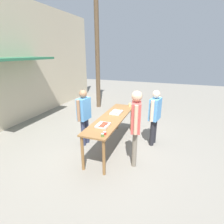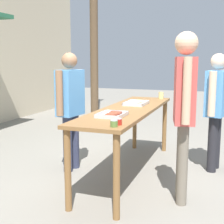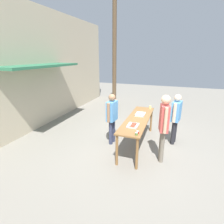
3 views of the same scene
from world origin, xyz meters
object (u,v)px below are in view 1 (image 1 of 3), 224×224
condiment_jar_mustard (103,135)px  utility_pole (97,30)px  beer_cup (130,105)px  person_server_behind_table (84,113)px  person_customer_with_cup (155,113)px  food_tray_sausages (103,125)px  food_tray_buns (116,112)px  person_customer_holding_hotdog (136,122)px  condiment_jar_ketchup (105,133)px

condiment_jar_mustard → utility_pole: 5.76m
beer_cup → person_server_behind_table: size_ratio=0.07×
person_customer_with_cup → utility_pole: bearing=-122.1°
food_tray_sausages → food_tray_buns: 1.01m
food_tray_buns → person_customer_holding_hotdog: 1.28m
condiment_jar_mustard → person_customer_with_cup: person_customer_with_cup is taller
condiment_jar_mustard → condiment_jar_ketchup: bearing=-4.9°
condiment_jar_mustard → utility_pole: size_ratio=0.01×
food_tray_buns → condiment_jar_ketchup: size_ratio=5.89×
food_tray_sausages → utility_pole: (4.12, 1.98, 2.63)m
food_tray_buns → person_customer_with_cup: bearing=-80.1°
person_customer_holding_hotdog → person_server_behind_table: bearing=-119.1°
food_tray_sausages → utility_pole: bearing=25.7°
food_tray_sausages → person_server_behind_table: person_server_behind_table is taller
utility_pole → condiment_jar_ketchup: bearing=-154.1°
person_customer_holding_hotdog → utility_pole: size_ratio=0.26×
condiment_jar_ketchup → person_server_behind_table: 1.38m
condiment_jar_mustard → utility_pole: (4.64, 2.19, 2.61)m
condiment_jar_ketchup → person_customer_holding_hotdog: bearing=-52.1°
food_tray_sausages → food_tray_buns: bearing=0.0°
person_customer_holding_hotdog → utility_pole: 5.51m
beer_cup → person_customer_holding_hotdog: person_customer_holding_hotdog is taller
beer_cup → utility_pole: size_ratio=0.02×
person_customer_holding_hotdog → person_customer_with_cup: (1.17, -0.29, -0.15)m
person_server_behind_table → person_customer_with_cup: person_server_behind_table is taller
utility_pole → food_tray_sausages: bearing=-154.3°
food_tray_sausages → food_tray_buns: size_ratio=0.85×
food_tray_sausages → person_customer_with_cup: size_ratio=0.22×
person_server_behind_table → person_customer_holding_hotdog: bearing=-101.3°
food_tray_sausages → person_customer_with_cup: bearing=-42.1°
person_customer_holding_hotdog → person_customer_with_cup: bearing=153.9°
condiment_jar_mustard → person_customer_holding_hotdog: size_ratio=0.04×
condiment_jar_ketchup → beer_cup: (2.22, 0.01, 0.02)m
beer_cup → condiment_jar_ketchup: bearing=-179.6°
condiment_jar_mustard → condiment_jar_ketchup: (0.10, -0.01, 0.00)m
condiment_jar_mustard → beer_cup: (2.32, 0.01, 0.02)m
person_customer_holding_hotdog → food_tray_sausages: bearing=-99.7°
condiment_jar_mustard → person_customer_holding_hotdog: 0.82m
condiment_jar_ketchup → person_customer_with_cup: bearing=-28.2°
food_tray_sausages → person_server_behind_table: 0.95m
food_tray_sausages → condiment_jar_mustard: 0.56m
food_tray_sausages → person_customer_holding_hotdog: size_ratio=0.20×
condiment_jar_ketchup → person_customer_with_cup: person_customer_with_cup is taller
food_tray_sausages → person_server_behind_table: (0.52, 0.80, 0.05)m
condiment_jar_mustard → person_server_behind_table: 1.45m
food_tray_buns → condiment_jar_mustard: bearing=-172.2°
person_server_behind_table → person_customer_with_cup: (0.68, -1.88, -0.01)m
beer_cup → person_customer_with_cup: size_ratio=0.07×
utility_pole → person_customer_holding_hotdog: bearing=-145.8°
condiment_jar_mustard → person_customer_with_cup: (1.72, -0.88, 0.02)m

